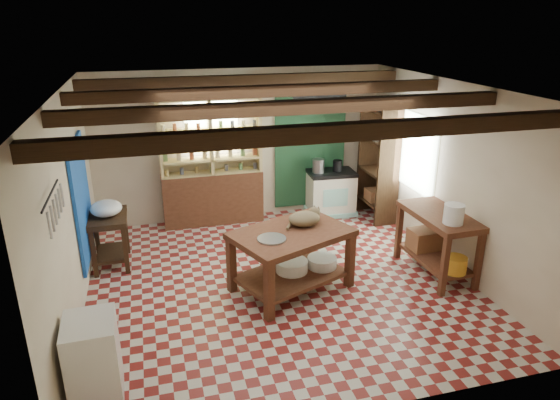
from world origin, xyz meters
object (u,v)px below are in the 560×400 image
object	(u,v)px
prep_table	(110,240)
white_cabinet	(94,360)
cat	(304,219)
work_table	(291,260)
right_counter	(437,243)
stove	(331,193)

from	to	relation	value
prep_table	white_cabinet	size ratio (longest dim) A/B	0.92
white_cabinet	cat	world-z (taller)	cat
work_table	right_counter	bearing A→B (deg)	-24.91
prep_table	right_counter	xyz separation A→B (m)	(4.38, -1.43, 0.07)
work_table	cat	size ratio (longest dim) A/B	3.47
stove	cat	world-z (taller)	cat
stove	cat	size ratio (longest dim) A/B	1.96
stove	right_counter	world-z (taller)	right_counter
stove	cat	bearing A→B (deg)	-115.55
stove	white_cabinet	xyz separation A→B (m)	(-3.78, -3.82, 0.01)
white_cabinet	cat	xyz separation A→B (m)	(2.55, 1.59, 0.51)
work_table	right_counter	size ratio (longest dim) A/B	1.16
work_table	cat	distance (m)	0.57
work_table	cat	bearing A→B (deg)	11.31
stove	work_table	bearing A→B (deg)	-118.01
prep_table	white_cabinet	distance (m)	2.78
cat	prep_table	bearing A→B (deg)	122.88
right_counter	cat	bearing A→B (deg)	170.63
right_counter	prep_table	bearing A→B (deg)	160.07
cat	right_counter	bearing A→B (deg)	-39.53
right_counter	cat	size ratio (longest dim) A/B	2.99
right_counter	work_table	bearing A→B (deg)	175.25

